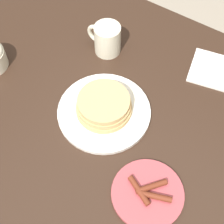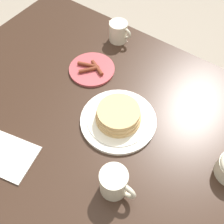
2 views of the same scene
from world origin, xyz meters
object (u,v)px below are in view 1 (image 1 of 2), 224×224
Objects in this scene: pancake_plate at (104,108)px; side_plate_bacon at (148,193)px; coffee_mug at (107,39)px; napkin at (221,72)px.

pancake_plate is 0.25m from side_plate_bacon.
pancake_plate is 1.46× the size of side_plate_bacon.
side_plate_bacon is 1.55× the size of coffee_mug.
napkin is at bearing -161.90° from coffee_mug.
coffee_mug reaches higher than side_plate_bacon.
side_plate_bacon is 0.46m from coffee_mug.
pancake_plate is at bearing 121.99° from coffee_mug.
side_plate_bacon is 0.85× the size of napkin.
pancake_plate is 1.24× the size of napkin.
napkin is (-0.21, -0.30, -0.02)m from pancake_plate.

